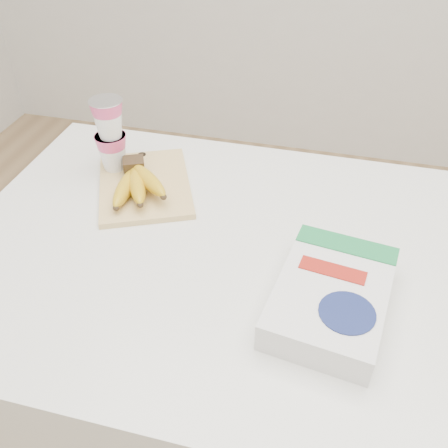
# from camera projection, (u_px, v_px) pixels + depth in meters

# --- Properties ---
(room) EXTENTS (4.00, 4.00, 4.00)m
(room) POSITION_uv_depth(u_px,v_px,m) (268.00, 26.00, 0.71)
(room) COLOR tan
(room) RESTS_ON ground
(table) EXTENTS (1.22, 0.81, 0.91)m
(table) POSITION_uv_depth(u_px,v_px,m) (249.00, 386.00, 1.27)
(table) COLOR silver
(table) RESTS_ON ground
(cutting_board) EXTENTS (0.30, 0.34, 0.01)m
(cutting_board) POSITION_uv_depth(u_px,v_px,m) (145.00, 185.00, 1.15)
(cutting_board) COLOR #E9C57F
(cutting_board) RESTS_ON table
(bananas) EXTENTS (0.16, 0.19, 0.06)m
(bananas) POSITION_uv_depth(u_px,v_px,m) (137.00, 182.00, 1.11)
(bananas) COLOR #382816
(bananas) RESTS_ON cutting_board
(yogurt_stack) EXTENTS (0.08, 0.08, 0.18)m
(yogurt_stack) POSITION_uv_depth(u_px,v_px,m) (110.00, 133.00, 1.14)
(yogurt_stack) COLOR white
(yogurt_stack) RESTS_ON cutting_board
(cereal_box) EXTENTS (0.22, 0.29, 0.06)m
(cereal_box) POSITION_uv_depth(u_px,v_px,m) (331.00, 296.00, 0.85)
(cereal_box) COLOR white
(cereal_box) RESTS_ON table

